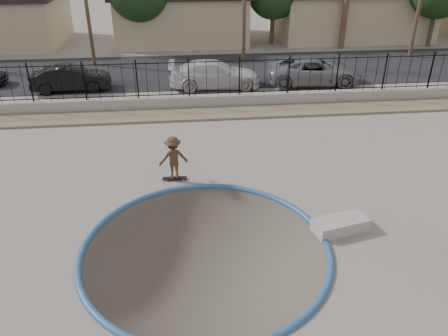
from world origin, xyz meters
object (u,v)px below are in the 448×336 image
skater (174,160)px  concrete_ledge (340,225)px  car_d (314,71)px  car_c (215,74)px  skateboard (175,178)px  car_b (71,78)px

skater → concrete_ledge: size_ratio=0.98×
car_d → skater: bearing=145.6°
car_c → car_d: (5.70, 0.00, 0.01)m
skateboard → car_d: car_d is taller
car_b → car_c: bearing=-95.1°
car_d → skateboard: bearing=145.6°
skater → car_b: size_ratio=0.37×
skateboard → car_c: (2.38, 10.40, 0.72)m
skater → car_d: size_ratio=0.29×
skateboard → concrete_ledge: concrete_ledge is taller
skater → car_c: size_ratio=0.31×
car_b → car_d: 13.65m
skateboard → car_c: car_c is taller
skater → skateboard: bearing=79.3°
concrete_ledge → car_b: 17.61m
skater → concrete_ledge: skater is taller
skater → car_d: bearing=-138.5°
car_c → skater: bearing=167.8°
skater → car_d: (8.08, 10.40, 0.00)m
skater → skateboard: skater is taller
concrete_ledge → skater: bearing=143.6°
skateboard → car_d: size_ratio=0.16×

